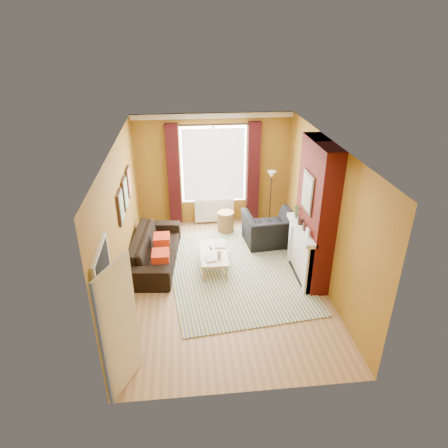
{
  "coord_description": "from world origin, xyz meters",
  "views": [
    {
      "loc": [
        -0.73,
        -6.66,
        4.61
      ],
      "look_at": [
        0.0,
        0.25,
        1.15
      ],
      "focal_mm": 32.0,
      "sensor_mm": 36.0,
      "label": 1
    }
  ],
  "objects_px": {
    "coffee_table": "(214,254)",
    "floor_lamp": "(271,183)",
    "wicker_stool": "(226,222)",
    "sofa": "(155,249)",
    "armchair": "(270,229)"
  },
  "relations": [
    {
      "from": "sofa",
      "to": "floor_lamp",
      "type": "relative_size",
      "value": 1.53
    },
    {
      "from": "armchair",
      "to": "floor_lamp",
      "type": "xyz_separation_m",
      "value": [
        0.18,
        0.89,
        0.79
      ]
    },
    {
      "from": "sofa",
      "to": "armchair",
      "type": "bearing_deg",
      "value": -72.41
    },
    {
      "from": "coffee_table",
      "to": "wicker_stool",
      "type": "bearing_deg",
      "value": 76.75
    },
    {
      "from": "armchair",
      "to": "coffee_table",
      "type": "bearing_deg",
      "value": 27.64
    },
    {
      "from": "coffee_table",
      "to": "floor_lamp",
      "type": "xyz_separation_m",
      "value": [
        1.56,
        1.78,
        0.84
      ]
    },
    {
      "from": "armchair",
      "to": "coffee_table",
      "type": "relative_size",
      "value": 1.03
    },
    {
      "from": "armchair",
      "to": "coffee_table",
      "type": "height_order",
      "value": "armchair"
    },
    {
      "from": "armchair",
      "to": "coffee_table",
      "type": "distance_m",
      "value": 1.65
    },
    {
      "from": "sofa",
      "to": "floor_lamp",
      "type": "bearing_deg",
      "value": -57.1
    },
    {
      "from": "sofa",
      "to": "floor_lamp",
      "type": "height_order",
      "value": "floor_lamp"
    },
    {
      "from": "armchair",
      "to": "floor_lamp",
      "type": "height_order",
      "value": "floor_lamp"
    },
    {
      "from": "floor_lamp",
      "to": "armchair",
      "type": "bearing_deg",
      "value": -101.45
    },
    {
      "from": "coffee_table",
      "to": "floor_lamp",
      "type": "relative_size",
      "value": 0.76
    },
    {
      "from": "coffee_table",
      "to": "wicker_stool",
      "type": "distance_m",
      "value": 1.7
    }
  ]
}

